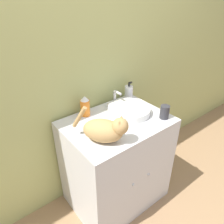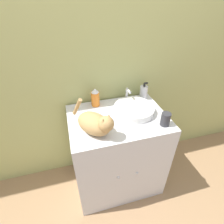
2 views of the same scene
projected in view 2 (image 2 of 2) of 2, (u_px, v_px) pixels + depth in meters
ground_plane at (125, 204)px, 1.69m from camera, size 8.00×8.00×0.00m
wall_back at (107, 55)px, 1.46m from camera, size 6.00×0.05×2.50m
vanity_cabinet at (117, 152)px, 1.68m from camera, size 0.81×0.60×0.84m
sink_basin at (134, 109)px, 1.47m from camera, size 0.34×0.34×0.05m
faucet at (127, 96)px, 1.59m from camera, size 0.16×0.10×0.14m
cat at (95, 123)px, 1.23m from camera, size 0.30×0.35×0.24m
soap_bottle at (144, 92)px, 1.65m from camera, size 0.07×0.07×0.16m
spray_bottle at (95, 97)px, 1.53m from camera, size 0.07×0.07×0.17m
cup at (165, 119)px, 1.32m from camera, size 0.07×0.07×0.11m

